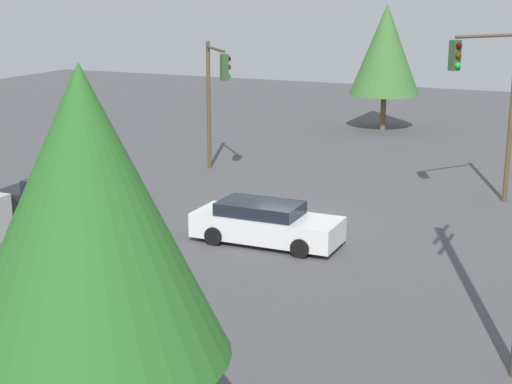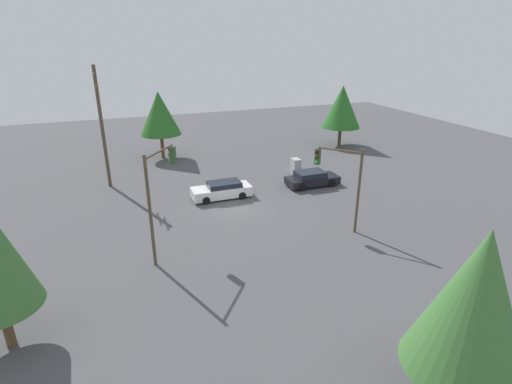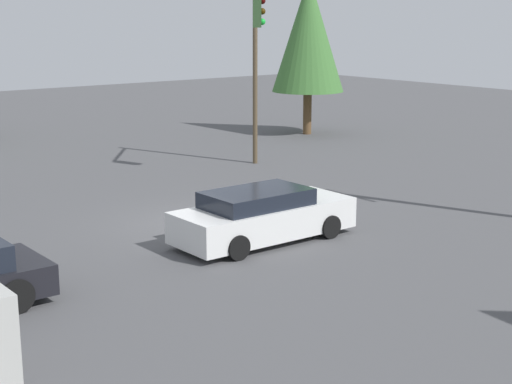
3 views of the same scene
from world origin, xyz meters
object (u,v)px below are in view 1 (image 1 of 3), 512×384
at_px(sedan_dark, 60,197).
at_px(traffic_signal_main, 215,86).
at_px(sedan_white, 266,223).
at_px(traffic_signal_cross, 491,88).

xyz_separation_m(sedan_dark, traffic_signal_main, (7.95, -2.27, 3.24)).
height_order(sedan_dark, traffic_signal_main, traffic_signal_main).
relative_size(sedan_white, traffic_signal_main, 0.83).
relative_size(sedan_dark, sedan_white, 0.96).
bearing_deg(traffic_signal_main, sedan_dark, -56.74).
distance_m(sedan_white, traffic_signal_main, 10.40).
height_order(sedan_white, traffic_signal_main, traffic_signal_main).
relative_size(sedan_dark, traffic_signal_main, 0.80).
distance_m(sedan_dark, traffic_signal_cross, 16.09).
bearing_deg(traffic_signal_cross, sedan_white, -0.32).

